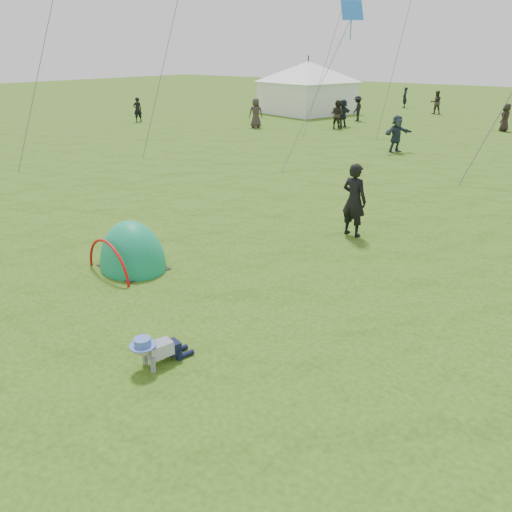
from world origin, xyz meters
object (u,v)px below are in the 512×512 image
Objects in this scene: standing_adult at (354,200)px; event_marquee at (307,86)px; popup_tent at (134,267)px; crawling_toddler at (156,349)px.

event_marquee is at bearing -47.68° from standing_adult.
event_marquee reaches higher than standing_adult.
standing_adult is at bearing 67.11° from popup_tent.
event_marquee is at bearing 122.51° from popup_tent.
standing_adult is 0.33× the size of event_marquee.
popup_tent is (-3.25, 2.21, -0.28)m from crawling_toddler.
event_marquee is (-16.06, 29.58, 1.73)m from crawling_toddler.
standing_adult is 27.42m from event_marquee.
crawling_toddler is 3.93m from popup_tent.
crawling_toddler is at bearing -26.79° from popup_tent.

